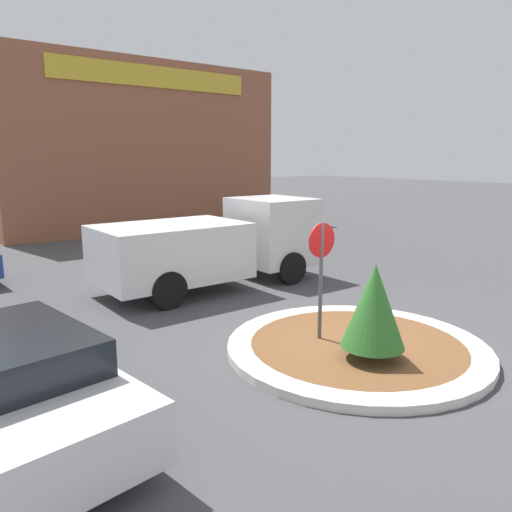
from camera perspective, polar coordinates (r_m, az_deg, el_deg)
name	(u,v)px	position (r m, az deg, el deg)	size (l,w,h in m)	color
ground_plane	(356,351)	(9.14, 11.40, -10.60)	(120.00, 120.00, 0.00)	#474749
traffic_island	(357,347)	(9.11, 11.41, -10.16)	(4.56, 4.56, 0.15)	silver
stop_sign	(321,263)	(8.83, 7.46, -0.79)	(0.61, 0.07, 2.26)	#4C4C51
island_shrub	(374,306)	(8.18, 13.33, -5.54)	(1.03, 1.03, 1.58)	brown
utility_truck	(216,244)	(13.07, -4.64, 1.43)	(5.97, 2.37, 2.23)	silver
storefront_building	(129,148)	(25.95, -14.28, 11.89)	(13.23, 6.07, 7.61)	#93563D
parked_sedan_white	(7,384)	(6.83, -26.62, -12.91)	(2.30, 4.63, 1.39)	silver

